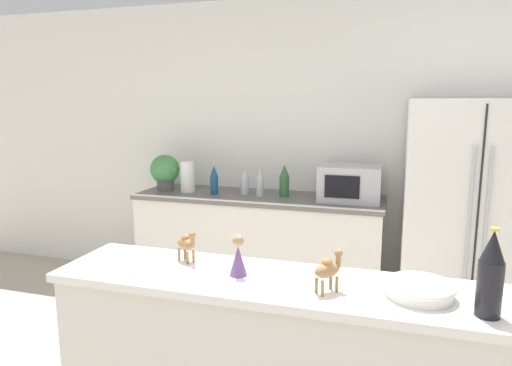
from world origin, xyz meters
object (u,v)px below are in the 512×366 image
(potted_plant, at_px, (165,171))
(paper_towel_roll, at_px, (188,177))
(refrigerator, at_px, (469,217))
(back_bottle_1, at_px, (245,182))
(fruit_bowl, at_px, (420,289))
(back_bottle_2, at_px, (284,181))
(wise_man_figurine_crimson, at_px, (238,258))
(camel_figurine, at_px, (187,243))
(wine_bottle, at_px, (491,275))
(camel_figurine_second, at_px, (328,269))
(microwave, at_px, (350,183))
(back_bottle_0, at_px, (214,180))
(back_bottle_3, at_px, (260,182))

(potted_plant, bearing_deg, paper_towel_roll, -5.40)
(refrigerator, bearing_deg, potted_plant, 178.81)
(back_bottle_1, height_order, fruit_bowl, back_bottle_1)
(back_bottle_2, bearing_deg, wise_man_figurine_crimson, -81.99)
(refrigerator, relative_size, camel_figurine, 11.38)
(camel_figurine, bearing_deg, wine_bottle, -8.93)
(potted_plant, relative_size, fruit_bowl, 1.25)
(back_bottle_1, distance_m, wise_man_figurine_crimson, 2.02)
(potted_plant, height_order, back_bottle_2, potted_plant)
(back_bottle_2, xyz_separation_m, camel_figurine_second, (0.65, -2.01, 0.03))
(paper_towel_roll, xyz_separation_m, wise_man_figurine_crimson, (1.13, -1.90, 0.01))
(microwave, height_order, back_bottle_2, microwave)
(wise_man_figurine_crimson, bearing_deg, paper_towel_roll, 120.77)
(refrigerator, xyz_separation_m, potted_plant, (-2.49, 0.05, 0.22))
(paper_towel_roll, relative_size, wine_bottle, 0.87)
(back_bottle_0, bearing_deg, back_bottle_2, 7.34)
(fruit_bowl, bearing_deg, paper_towel_roll, 133.92)
(fruit_bowl, bearing_deg, refrigerator, 77.11)
(back_bottle_3, height_order, fruit_bowl, back_bottle_3)
(wise_man_figurine_crimson, bearing_deg, potted_plant, 125.29)
(refrigerator, relative_size, back_bottle_0, 6.65)
(microwave, height_order, back_bottle_1, microwave)
(microwave, distance_m, fruit_bowl, 2.00)
(camel_figurine_second, bearing_deg, fruit_bowl, 10.03)
(back_bottle_0, xyz_separation_m, camel_figurine, (0.60, -1.78, 0.04))
(refrigerator, bearing_deg, back_bottle_3, 178.91)
(back_bottle_1, xyz_separation_m, back_bottle_2, (0.34, 0.02, 0.02))
(paper_towel_roll, relative_size, back_bottle_1, 1.12)
(back_bottle_0, bearing_deg, paper_towel_roll, 173.82)
(microwave, xyz_separation_m, camel_figurine_second, (0.11, -2.01, 0.02))
(paper_towel_roll, distance_m, back_bottle_2, 0.86)
(wine_bottle, xyz_separation_m, wise_man_figurine_crimson, (-0.91, 0.10, -0.07))
(wine_bottle, distance_m, wise_man_figurine_crimson, 0.92)
(back_bottle_0, xyz_separation_m, camel_figurine_second, (1.24, -1.93, 0.04))
(back_bottle_1, xyz_separation_m, camel_figurine, (0.34, -1.84, 0.05))
(potted_plant, distance_m, back_bottle_2, 1.09)
(back_bottle_0, distance_m, camel_figurine_second, 2.30)
(back_bottle_2, bearing_deg, paper_towel_roll, -176.77)
(camel_figurine, distance_m, camel_figurine_second, 0.66)
(potted_plant, bearing_deg, refrigerator, -1.19)
(potted_plant, relative_size, wine_bottle, 1.05)
(back_bottle_0, height_order, camel_figurine_second, back_bottle_0)
(camel_figurine_second, xyz_separation_m, wise_man_figurine_crimson, (-0.38, 0.06, -0.02))
(paper_towel_roll, xyz_separation_m, back_bottle_1, (0.52, 0.03, -0.02))
(back_bottle_1, height_order, camel_figurine_second, back_bottle_1)
(back_bottle_2, distance_m, fruit_bowl, 2.18)
(microwave, xyz_separation_m, camel_figurine, (-0.53, -1.86, 0.02))
(camel_figurine_second, bearing_deg, back_bottle_1, 116.43)
(back_bottle_0, xyz_separation_m, back_bottle_3, (0.40, 0.03, -0.00))
(potted_plant, relative_size, wise_man_figurine_crimson, 1.84)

